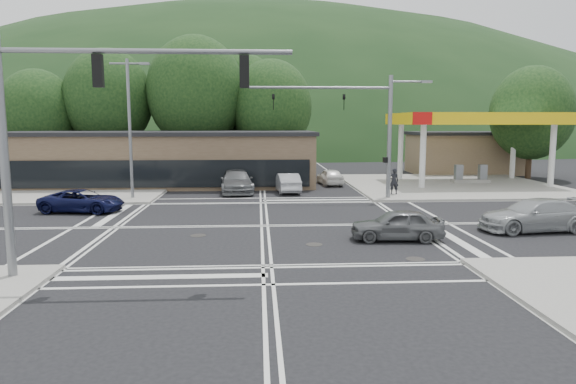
{
  "coord_description": "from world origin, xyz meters",
  "views": [
    {
      "loc": [
        -0.29,
        -24.66,
        5.03
      ],
      "look_at": [
        1.26,
        1.92,
        1.4
      ],
      "focal_mm": 32.0,
      "sensor_mm": 36.0,
      "label": 1
    }
  ],
  "objects": [
    {
      "name": "streetlight_nw",
      "position": [
        -8.44,
        9.0,
        5.05
      ],
      "size": [
        2.5,
        0.25,
        9.0
      ],
      "color": "slate",
      "rests_on": "ground"
    },
    {
      "name": "signal_mast_ne",
      "position": [
        6.95,
        8.2,
        5.07
      ],
      "size": [
        11.65,
        0.3,
        8.0
      ],
      "color": "slate",
      "rests_on": "ground"
    },
    {
      "name": "car_silver_east",
      "position": [
        12.53,
        -1.9,
        0.75
      ],
      "size": [
        5.3,
        2.49,
        1.5
      ],
      "primitive_type": "imported",
      "rotation": [
        0.0,
        0.0,
        -1.49
      ],
      "color": "#9CA0A3",
      "rests_on": "ground"
    },
    {
      "name": "gas_station_canopy",
      "position": [
        16.99,
        15.99,
        5.04
      ],
      "size": [
        12.32,
        8.34,
        5.75
      ],
      "color": "silver",
      "rests_on": "ground"
    },
    {
      "name": "commercial_row",
      "position": [
        -8.0,
        17.0,
        2.0
      ],
      "size": [
        24.0,
        8.0,
        4.0
      ],
      "primitive_type": "cube",
      "color": "brown",
      "rests_on": "ground"
    },
    {
      "name": "car_grey_center",
      "position": [
        5.64,
        -3.37,
        0.67
      ],
      "size": [
        4.03,
        1.85,
        1.34
      ],
      "primitive_type": "imported",
      "rotation": [
        0.0,
        0.0,
        -1.64
      ],
      "color": "#595B5E",
      "rests_on": "ground"
    },
    {
      "name": "hill_north",
      "position": [
        0.0,
        90.0,
        0.0
      ],
      "size": [
        252.0,
        126.0,
        140.0
      ],
      "primitive_type": "ellipsoid",
      "color": "#1A3518",
      "rests_on": "ground"
    },
    {
      "name": "tree_n_b",
      "position": [
        -6.0,
        24.0,
        7.79
      ],
      "size": [
        9.0,
        9.0,
        12.98
      ],
      "color": "#382619",
      "rests_on": "ground"
    },
    {
      "name": "sidewalk_ne",
      "position": [
        15.0,
        15.0,
        0.07
      ],
      "size": [
        16.0,
        16.0,
        0.15
      ],
      "primitive_type": "cube",
      "color": "gray",
      "rests_on": "ground"
    },
    {
      "name": "tree_n_d",
      "position": [
        -20.0,
        23.0,
        5.84
      ],
      "size": [
        6.8,
        6.8,
        9.76
      ],
      "color": "#382619",
      "rests_on": "ground"
    },
    {
      "name": "ground",
      "position": [
        0.0,
        0.0,
        0.0
      ],
      "size": [
        120.0,
        120.0,
        0.0
      ],
      "primitive_type": "plane",
      "color": "black",
      "rests_on": "ground"
    },
    {
      "name": "car_queue_a",
      "position": [
        1.79,
        12.04,
        0.7
      ],
      "size": [
        1.85,
        4.35,
        1.39
      ],
      "primitive_type": "imported",
      "rotation": [
        0.0,
        0.0,
        3.23
      ],
      "color": "#A5A6AC",
      "rests_on": "ground"
    },
    {
      "name": "tree_n_c",
      "position": [
        1.0,
        24.0,
        6.49
      ],
      "size": [
        7.6,
        7.6,
        10.87
      ],
      "color": "#382619",
      "rests_on": "ground"
    },
    {
      "name": "tree_n_a",
      "position": [
        -14.0,
        24.0,
        7.14
      ],
      "size": [
        8.0,
        8.0,
        11.75
      ],
      "color": "#382619",
      "rests_on": "ground"
    },
    {
      "name": "signal_mast_sw",
      "position": [
        -6.39,
        -8.2,
        5.12
      ],
      "size": [
        9.14,
        0.28,
        8.0
      ],
      "color": "slate",
      "rests_on": "ground"
    },
    {
      "name": "tree_n_e",
      "position": [
        -2.0,
        28.0,
        7.14
      ],
      "size": [
        8.4,
        8.4,
        11.98
      ],
      "color": "#382619",
      "rests_on": "ground"
    },
    {
      "name": "pedestrian",
      "position": [
        8.96,
        9.62,
        1.03
      ],
      "size": [
        0.66,
        0.45,
        1.77
      ],
      "primitive_type": "imported",
      "rotation": [
        0.0,
        0.0,
        3.1
      ],
      "color": "black",
      "rests_on": "sidewalk_ne"
    },
    {
      "name": "tree_ne",
      "position": [
        24.0,
        20.0,
        5.84
      ],
      "size": [
        7.2,
        7.2,
        9.99
      ],
      "color": "#382619",
      "rests_on": "ground"
    },
    {
      "name": "car_blue_west",
      "position": [
        -10.21,
        4.5,
        0.64
      ],
      "size": [
        4.83,
        2.73,
        1.27
      ],
      "primitive_type": "imported",
      "rotation": [
        0.0,
        0.0,
        1.43
      ],
      "color": "#0C0F35",
      "rests_on": "ground"
    },
    {
      "name": "car_queue_b",
      "position": [
        5.5,
        16.28,
        0.66
      ],
      "size": [
        2.01,
        4.05,
        1.33
      ],
      "primitive_type": "imported",
      "rotation": [
        0.0,
        0.0,
        3.26
      ],
      "color": "white",
      "rests_on": "ground"
    },
    {
      "name": "sidewalk_nw",
      "position": [
        -15.0,
        15.0,
        0.07
      ],
      "size": [
        16.0,
        16.0,
        0.15
      ],
      "primitive_type": "cube",
      "color": "gray",
      "rests_on": "ground"
    },
    {
      "name": "car_northbound",
      "position": [
        -1.86,
        12.16,
        0.81
      ],
      "size": [
        2.76,
        5.75,
        1.62
      ],
      "primitive_type": "imported",
      "rotation": [
        0.0,
        0.0,
        0.09
      ],
      "color": "slate",
      "rests_on": "ground"
    },
    {
      "name": "convenience_store",
      "position": [
        20.0,
        25.0,
        1.9
      ],
      "size": [
        10.0,
        6.0,
        3.8
      ],
      "primitive_type": "cube",
      "color": "#846B4F",
      "rests_on": "ground"
    }
  ]
}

